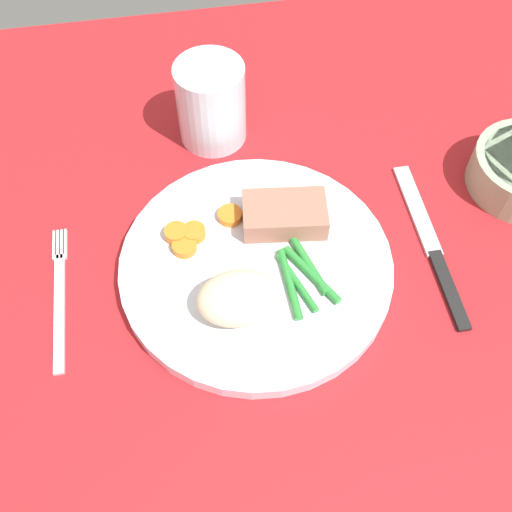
{
  "coord_description": "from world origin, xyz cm",
  "views": [
    {
      "loc": [
        -3.77,
        -30.76,
        54.1
      ],
      "look_at": [
        1.73,
        1.53,
        4.6
      ],
      "focal_mm": 43.2,
      "sensor_mm": 36.0,
      "label": 1
    }
  ],
  "objects": [
    {
      "name": "mashed_potatoes",
      "position": [
        -0.7,
        -3.32,
        5.54
      ],
      "size": [
        7.74,
        5.69,
        3.87
      ],
      "primitive_type": "ellipsoid",
      "color": "beige",
      "rests_on": "dinner_plate"
    },
    {
      "name": "fork",
      "position": [
        -17.59,
        1.27,
        2.2
      ],
      "size": [
        1.44,
        16.6,
        0.4
      ],
      "rotation": [
        0.0,
        0.0,
        0.0
      ],
      "color": "silver",
      "rests_on": "dining_table"
    },
    {
      "name": "carrot_slices",
      "position": [
        -3.83,
        5.7,
        4.1
      ],
      "size": [
        7.67,
        5.56,
        1.18
      ],
      "color": "orange",
      "rests_on": "dinner_plate"
    },
    {
      "name": "dining_table",
      "position": [
        0.0,
        0.0,
        1.0
      ],
      "size": [
        120.0,
        90.0,
        2.0
      ],
      "color": "red",
      "rests_on": "ground"
    },
    {
      "name": "green_beans",
      "position": [
        5.85,
        -0.94,
        3.98
      ],
      "size": [
        5.25,
        9.0,
        0.81
      ],
      "color": "#2D8C38",
      "rests_on": "dinner_plate"
    },
    {
      "name": "knife",
      "position": [
        19.9,
        1.24,
        2.2
      ],
      "size": [
        1.7,
        20.5,
        0.64
      ],
      "rotation": [
        0.0,
        0.0,
        0.04
      ],
      "color": "black",
      "rests_on": "dining_table"
    },
    {
      "name": "water_glass",
      "position": [
        -0.4,
        20.9,
        6.1
      ],
      "size": [
        7.66,
        7.66,
        9.55
      ],
      "color": "silver",
      "rests_on": "dining_table"
    },
    {
      "name": "dinner_plate",
      "position": [
        1.73,
        1.53,
        2.8
      ],
      "size": [
        26.91,
        26.91,
        1.6
      ],
      "primitive_type": "cylinder",
      "color": "white",
      "rests_on": "dining_table"
    },
    {
      "name": "meat_portion",
      "position": [
        5.36,
        5.76,
        4.9
      ],
      "size": [
        8.92,
        5.97,
        2.59
      ],
      "primitive_type": "cube",
      "rotation": [
        0.0,
        0.0,
        -0.12
      ],
      "color": "#A86B56",
      "rests_on": "dinner_plate"
    }
  ]
}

